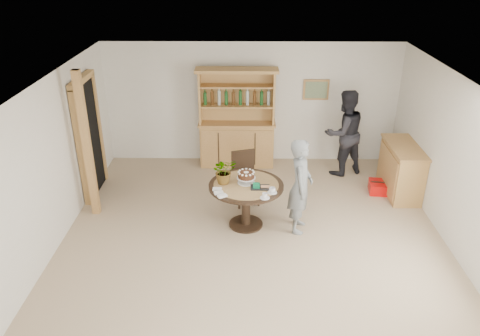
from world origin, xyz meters
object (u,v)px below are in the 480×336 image
adult_person (344,133)px  red_suitcase (386,188)px  sideboard (401,169)px  teen_boy (300,186)px  hutch (237,133)px  dining_table (246,193)px  dining_chair (245,174)px

adult_person → red_suitcase: 1.33m
sideboard → teen_boy: (-2.00, -1.27, 0.31)m
sideboard → adult_person: bearing=138.1°
hutch → red_suitcase: 3.12m
hutch → teen_boy: size_ratio=1.30×
adult_person → red_suitcase: bearing=105.9°
hutch → red_suitcase: hutch is taller
dining_table → hutch: bearing=94.5°
teen_boy → adult_person: adult_person is taller
sideboard → hutch: bearing=157.8°
teen_boy → red_suitcase: bearing=-44.8°
sideboard → red_suitcase: bearing=-177.3°
teen_boy → dining_table: bearing=92.9°
dining_chair → dining_table: bearing=-105.9°
dining_chair → red_suitcase: bearing=-10.4°
dining_table → dining_chair: 0.83m
teen_boy → adult_person: bearing=-17.4°
hutch → dining_chair: (0.16, -1.58, -0.15)m
dining_table → red_suitcase: dining_table is taller
dining_table → adult_person: bearing=46.2°
sideboard → dining_chair: dining_chair is taller
hutch → adult_person: (2.11, -0.41, 0.17)m
dining_chair → adult_person: size_ratio=0.55×
dining_chair → teen_boy: bearing=-64.3°
hutch → dining_chair: size_ratio=2.16×
hutch → red_suitcase: (2.80, -1.25, -0.59)m
dining_chair → red_suitcase: (2.64, 0.33, -0.43)m
hutch → red_suitcase: size_ratio=3.15×
teen_boy → adult_person: size_ratio=0.91×
sideboard → dining_chair: 2.90m
dining_chair → sideboard: bearing=-10.8°
hutch → adult_person: size_ratio=1.18×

